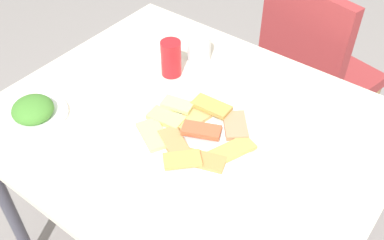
# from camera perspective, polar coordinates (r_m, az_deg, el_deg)

# --- Properties ---
(dining_table) EXTENTS (1.12, 0.92, 0.75)m
(dining_table) POSITION_cam_1_polar(r_m,az_deg,el_deg) (1.35, -0.27, -2.66)
(dining_table) COLOR silver
(dining_table) RESTS_ON ground_plane
(dining_chair) EXTENTS (0.50, 0.51, 0.90)m
(dining_chair) POSITION_cam_1_polar(r_m,az_deg,el_deg) (1.98, 15.22, 6.63)
(dining_chair) COLOR #9F3234
(dining_chair) RESTS_ON ground_plane
(pide_platter) EXTENTS (0.33, 0.33, 0.04)m
(pide_platter) POSITION_cam_1_polar(r_m,az_deg,el_deg) (1.24, 0.39, -1.71)
(pide_platter) COLOR white
(pide_platter) RESTS_ON dining_table
(salad_plate_greens) EXTENTS (0.20, 0.20, 0.06)m
(salad_plate_greens) POSITION_cam_1_polar(r_m,az_deg,el_deg) (1.38, -19.79, 1.09)
(salad_plate_greens) COLOR white
(salad_plate_greens) RESTS_ON dining_table
(soda_can) EXTENTS (0.08, 0.08, 0.12)m
(soda_can) POSITION_cam_1_polar(r_m,az_deg,el_deg) (1.44, -2.71, 7.94)
(soda_can) COLOR red
(soda_can) RESTS_ON dining_table
(drinking_glass) EXTENTS (0.08, 0.08, 0.09)m
(drinking_glass) POSITION_cam_1_polar(r_m,az_deg,el_deg) (1.51, 0.89, 9.32)
(drinking_glass) COLOR silver
(drinking_glass) RESTS_ON dining_table
(paper_napkin) EXTENTS (0.17, 0.17, 0.00)m
(paper_napkin) POSITION_cam_1_polar(r_m,az_deg,el_deg) (1.43, 9.80, 3.97)
(paper_napkin) COLOR white
(paper_napkin) RESTS_ON dining_table
(fork) EXTENTS (0.16, 0.05, 0.00)m
(fork) POSITION_cam_1_polar(r_m,az_deg,el_deg) (1.41, 9.45, 3.74)
(fork) COLOR silver
(fork) RESTS_ON paper_napkin
(spoon) EXTENTS (0.18, 0.04, 0.00)m
(spoon) POSITION_cam_1_polar(r_m,az_deg,el_deg) (1.44, 10.18, 4.45)
(spoon) COLOR silver
(spoon) RESTS_ON paper_napkin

